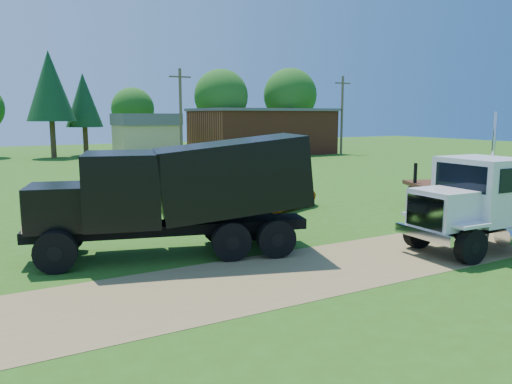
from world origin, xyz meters
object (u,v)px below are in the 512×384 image
black_dump_truck (182,190)px  orange_pickup (275,195)px  flatbed_trailer (496,187)px  white_semi_tractor (483,203)px

black_dump_truck → orange_pickup: bearing=53.1°
black_dump_truck → flatbed_trailer: 16.88m
white_semi_tractor → black_dump_truck: (-9.07, 4.45, 0.56)m
orange_pickup → flatbed_trailer: flatbed_trailer is taller
white_semi_tractor → flatbed_trailer: bearing=34.9°
white_semi_tractor → orange_pickup: size_ratio=1.53×
orange_pickup → flatbed_trailer: size_ratio=0.57×
black_dump_truck → flatbed_trailer: black_dump_truck is taller
black_dump_truck → flatbed_trailer: (16.83, 0.52, -1.20)m
white_semi_tractor → black_dump_truck: size_ratio=0.85×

